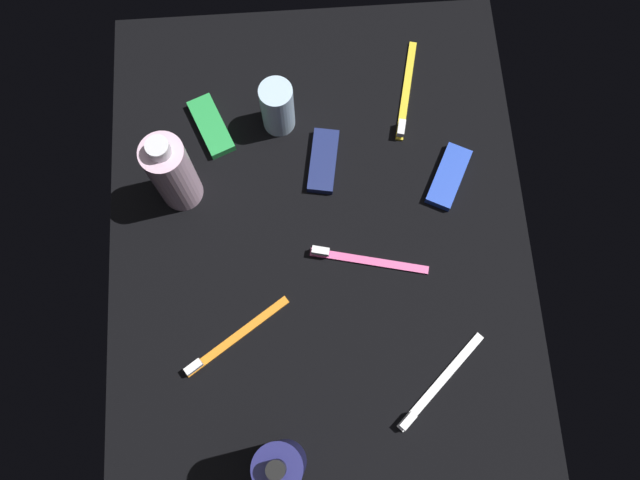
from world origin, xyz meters
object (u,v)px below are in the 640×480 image
(bodywash_bottle, at_px, (172,173))
(snack_bar_green, at_px, (211,126))
(toothbrush_pink, at_px, (362,259))
(toothbrush_white, at_px, (436,387))
(toothbrush_orange, at_px, (231,340))
(toothbrush_yellow, at_px, (406,95))
(deodorant_stick, at_px, (277,107))
(snack_bar_blue, at_px, (449,177))
(lotion_bottle, at_px, (281,465))
(snack_bar_navy, at_px, (323,161))

(bodywash_bottle, relative_size, snack_bar_green, 1.67)
(snack_bar_green, bearing_deg, toothbrush_pink, -158.72)
(toothbrush_white, bearing_deg, toothbrush_orange, 73.47)
(bodywash_bottle, distance_m, toothbrush_pink, 0.31)
(toothbrush_yellow, bearing_deg, deodorant_stick, 98.60)
(bodywash_bottle, bearing_deg, deodorant_stick, -54.85)
(snack_bar_green, xyz_separation_m, snack_bar_blue, (-0.11, -0.37, 0.00))
(toothbrush_yellow, height_order, snack_bar_green, toothbrush_yellow)
(toothbrush_white, height_order, toothbrush_orange, same)
(lotion_bottle, xyz_separation_m, toothbrush_orange, (0.17, 0.07, -0.09))
(toothbrush_orange, distance_m, snack_bar_green, 0.34)
(snack_bar_green, bearing_deg, toothbrush_orange, 161.55)
(lotion_bottle, bearing_deg, toothbrush_yellow, -22.26)
(toothbrush_white, bearing_deg, deodorant_stick, 25.06)
(bodywash_bottle, bearing_deg, toothbrush_orange, -163.92)
(lotion_bottle, height_order, toothbrush_pink, lotion_bottle)
(toothbrush_pink, height_order, toothbrush_white, same)
(toothbrush_pink, xyz_separation_m, snack_bar_green, (0.24, 0.22, 0.00))
(toothbrush_orange, distance_m, snack_bar_blue, 0.42)
(deodorant_stick, height_order, toothbrush_pink, deodorant_stick)
(toothbrush_yellow, relative_size, snack_bar_green, 1.71)
(lotion_bottle, relative_size, snack_bar_navy, 2.04)
(toothbrush_yellow, bearing_deg, snack_bar_navy, 127.06)
(bodywash_bottle, distance_m, snack_bar_green, 0.14)
(toothbrush_white, height_order, snack_bar_navy, toothbrush_white)
(snack_bar_navy, xyz_separation_m, snack_bar_blue, (-0.04, -0.19, 0.00))
(deodorant_stick, relative_size, toothbrush_white, 0.72)
(toothbrush_yellow, relative_size, snack_bar_navy, 1.71)
(lotion_bottle, distance_m, snack_bar_green, 0.53)
(bodywash_bottle, xyz_separation_m, snack_bar_navy, (0.03, -0.22, -0.07))
(bodywash_bottle, height_order, snack_bar_green, bodywash_bottle)
(bodywash_bottle, relative_size, snack_bar_blue, 1.67)
(toothbrush_white, relative_size, toothbrush_yellow, 0.78)
(deodorant_stick, height_order, snack_bar_green, deodorant_stick)
(toothbrush_yellow, distance_m, snack_bar_blue, 0.16)
(toothbrush_white, bearing_deg, lotion_bottle, 111.27)
(snack_bar_navy, relative_size, snack_bar_green, 1.00)
(lotion_bottle, xyz_separation_m, snack_bar_green, (0.52, 0.09, -0.09))
(toothbrush_pink, bearing_deg, lotion_bottle, 155.03)
(deodorant_stick, bearing_deg, toothbrush_orange, 165.85)
(lotion_bottle, bearing_deg, toothbrush_orange, 22.11)
(lotion_bottle, distance_m, snack_bar_blue, 0.50)
(toothbrush_yellow, bearing_deg, snack_bar_blue, -160.49)
(deodorant_stick, height_order, snack_bar_blue, deodorant_stick)
(toothbrush_pink, bearing_deg, snack_bar_navy, 16.07)
(bodywash_bottle, distance_m, toothbrush_orange, 0.26)
(toothbrush_orange, bearing_deg, deodorant_stick, -14.15)
(toothbrush_white, bearing_deg, bodywash_bottle, 47.95)
(snack_bar_navy, bearing_deg, toothbrush_white, -148.84)
(toothbrush_white, relative_size, toothbrush_orange, 0.89)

